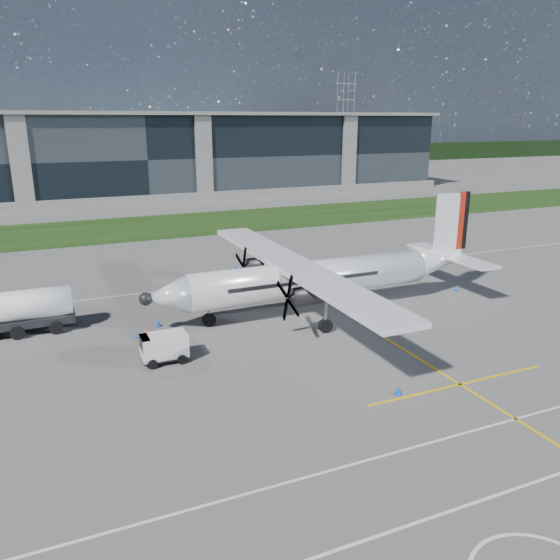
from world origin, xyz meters
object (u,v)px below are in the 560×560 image
at_px(safety_cone_tail, 458,288).
at_px(safety_cone_nose_stbd, 158,323).
at_px(safety_cone_portwing, 398,390).
at_px(ground_crew_person, 148,340).
at_px(safety_cone_nose_port, 169,337).
at_px(safety_cone_stbdwing, 236,266).
at_px(safety_cone_fwd, 138,335).
at_px(turboprop_aircraft, 323,257).
at_px(baggage_tug, 164,348).
at_px(fuel_tanker_truck, 4,314).
at_px(pylon_east, 345,117).

relative_size(safety_cone_tail, safety_cone_nose_stbd, 1.00).
relative_size(safety_cone_portwing, safety_cone_nose_stbd, 1.00).
xyz_separation_m(ground_crew_person, safety_cone_nose_port, (1.61, 1.55, -0.67)).
relative_size(safety_cone_stbdwing, safety_cone_tail, 1.00).
bearing_deg(safety_cone_fwd, turboprop_aircraft, 0.88).
bearing_deg(safety_cone_stbdwing, turboprop_aircraft, -80.81).
bearing_deg(baggage_tug, safety_cone_nose_port, 73.50).
bearing_deg(safety_cone_nose_port, fuel_tanker_truck, 151.47).
relative_size(baggage_tug, safety_cone_nose_port, 5.87).
distance_m(baggage_tug, ground_crew_person, 1.72).
bearing_deg(fuel_tanker_truck, turboprop_aircraft, -9.98).
distance_m(baggage_tug, safety_cone_portwing, 14.09).
bearing_deg(ground_crew_person, safety_cone_fwd, 24.82).
bearing_deg(pylon_east, ground_crew_person, -123.87).
relative_size(pylon_east, safety_cone_nose_port, 60.00).
distance_m(turboprop_aircraft, safety_cone_stbdwing, 14.79).
xyz_separation_m(fuel_tanker_truck, safety_cone_stbdwing, (20.08, 10.12, -1.27)).
height_order(turboprop_aircraft, ground_crew_person, turboprop_aircraft).
xyz_separation_m(fuel_tanker_truck, ground_crew_person, (8.38, -6.98, -0.60)).
relative_size(turboprop_aircraft, safety_cone_portwing, 56.66).
bearing_deg(safety_cone_tail, pylon_east, 63.69).
height_order(pylon_east, safety_cone_nose_port, pylon_east).
relative_size(turboprop_aircraft, safety_cone_nose_port, 56.66).
bearing_deg(ground_crew_person, safety_cone_nose_stbd, 2.39).
relative_size(ground_crew_person, safety_cone_nose_port, 3.68).
xyz_separation_m(pylon_east, safety_cone_fwd, (-97.38, -141.96, -14.75)).
distance_m(pylon_east, safety_cone_stbdwing, 154.38).
xyz_separation_m(ground_crew_person, safety_cone_nose_stbd, (1.51, 4.47, -0.67)).
distance_m(safety_cone_tail, safety_cone_fwd, 27.09).
relative_size(turboprop_aircraft, ground_crew_person, 15.41).
height_order(fuel_tanker_truck, safety_cone_nose_port, fuel_tanker_truck).
bearing_deg(safety_cone_portwing, pylon_east, 61.10).
bearing_deg(baggage_tug, safety_cone_portwing, -40.85).
height_order(safety_cone_portwing, safety_cone_fwd, same).
xyz_separation_m(ground_crew_person, safety_cone_stbdwing, (11.69, 17.10, -0.67)).
distance_m(safety_cone_stbdwing, safety_cone_nose_port, 18.54).
relative_size(turboprop_aircraft, safety_cone_tail, 56.66).
distance_m(safety_cone_portwing, safety_cone_fwd, 17.83).
relative_size(pylon_east, safety_cone_stbdwing, 60.00).
relative_size(pylon_east, turboprop_aircraft, 1.06).
distance_m(pylon_east, safety_cone_portwing, 178.30).
relative_size(safety_cone_fwd, safety_cone_nose_stbd, 1.00).
bearing_deg(pylon_east, turboprop_aircraft, -120.42).
distance_m(safety_cone_fwd, safety_cone_nose_stbd, 2.36).
bearing_deg(safety_cone_nose_port, pylon_east, 56.28).
relative_size(ground_crew_person, safety_cone_nose_stbd, 3.68).
distance_m(safety_cone_stbdwing, safety_cone_nose_stbd, 16.22).
bearing_deg(safety_cone_portwing, baggage_tug, 139.15).
bearing_deg(ground_crew_person, pylon_east, -12.85).
relative_size(turboprop_aircraft, safety_cone_nose_stbd, 56.66).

